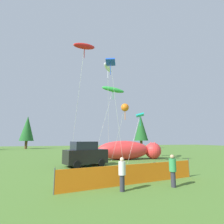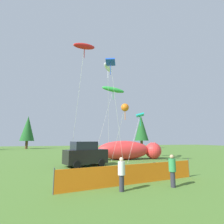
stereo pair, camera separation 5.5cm
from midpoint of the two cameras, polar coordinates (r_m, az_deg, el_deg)
The scene contains 15 objects.
ground_plane at distance 13.91m, azimuth 0.19°, elevation -19.15°, with size 120.00×120.00×0.00m, color #4C752D.
parked_car at distance 17.06m, azimuth -8.64°, elevation -13.43°, with size 4.27×2.89×2.27m.
folding_chair at distance 13.30m, azimuth 14.66°, elevation -17.08°, with size 0.64×0.64×0.86m.
inflatable_cat at distance 22.48m, azimuth 5.68°, elevation -12.50°, with size 8.37×2.57×2.30m.
safety_fence at distance 10.49m, azimuth 7.37°, elevation -19.45°, with size 8.58×1.61×1.18m.
spectator_in_red_shirt at distance 8.99m, azimuth 3.31°, elevation -19.12°, with size 0.35×0.35×1.60m.
spectator_in_grey_shirt at distance 10.21m, azimuth 19.25°, elevation -17.22°, with size 0.36×0.36×1.66m.
kite_blue_box at distance 17.78m, azimuth -0.31°, elevation 15.26°, with size 2.55×2.72×10.23m.
kite_teal_diamond at distance 20.60m, azimuth 9.18°, elevation -1.20°, with size 2.63×1.62×5.53m.
kite_white_ghost at distance 21.23m, azimuth -1.23°, elevation 14.16°, with size 1.75×3.72×11.36m.
kite_orange_flower at distance 18.23m, azimuth 4.33°, elevation 1.42°, with size 1.24×2.85×6.18m.
kite_green_fish at distance 22.37m, azimuth 0.42°, elevation 7.26°, with size 3.63×1.83×9.29m.
kite_red_lizard at distance 19.39m, azimuth -8.92°, elevation 20.30°, with size 2.71×3.65×12.63m.
horizon_tree_west at distance 49.51m, azimuth 9.57°, elevation -5.22°, with size 3.82×3.82×9.12m.
horizon_tree_northeast at distance 52.91m, azimuth -25.80°, elevation -4.89°, with size 3.69×3.69×8.82m.
Camera 2 is at (-3.69, -13.19, 2.45)m, focal length 28.00 mm.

